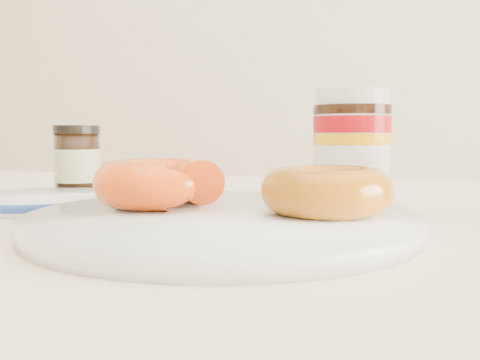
% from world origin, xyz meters
% --- Properties ---
extents(dining_table, '(1.40, 0.90, 0.75)m').
position_xyz_m(dining_table, '(0.00, 0.10, 0.67)').
color(dining_table, beige).
rests_on(dining_table, ground).
extents(plate, '(0.30, 0.30, 0.01)m').
position_xyz_m(plate, '(-0.08, 0.03, 0.76)').
color(plate, white).
rests_on(plate, dining_table).
extents(donut_bitten, '(0.14, 0.14, 0.04)m').
position_xyz_m(donut_bitten, '(-0.14, 0.05, 0.78)').
color(donut_bitten, '#EA4D0D').
rests_on(donut_bitten, plate).
extents(donut_whole, '(0.12, 0.12, 0.03)m').
position_xyz_m(donut_whole, '(-0.00, 0.04, 0.78)').
color(donut_whole, '#A0640A').
rests_on(donut_whole, plate).
extents(nutella_jar, '(0.09, 0.09, 0.12)m').
position_xyz_m(nutella_jar, '(0.00, 0.27, 0.82)').
color(nutella_jar, white).
rests_on(nutella_jar, dining_table).
extents(dark_jar, '(0.05, 0.05, 0.08)m').
position_xyz_m(dark_jar, '(-0.30, 0.19, 0.79)').
color(dark_jar, black).
rests_on(dark_jar, dining_table).
extents(blue_rim_saucer, '(0.14, 0.14, 0.01)m').
position_xyz_m(blue_rim_saucer, '(-0.29, 0.10, 0.76)').
color(blue_rim_saucer, white).
rests_on(blue_rim_saucer, dining_table).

